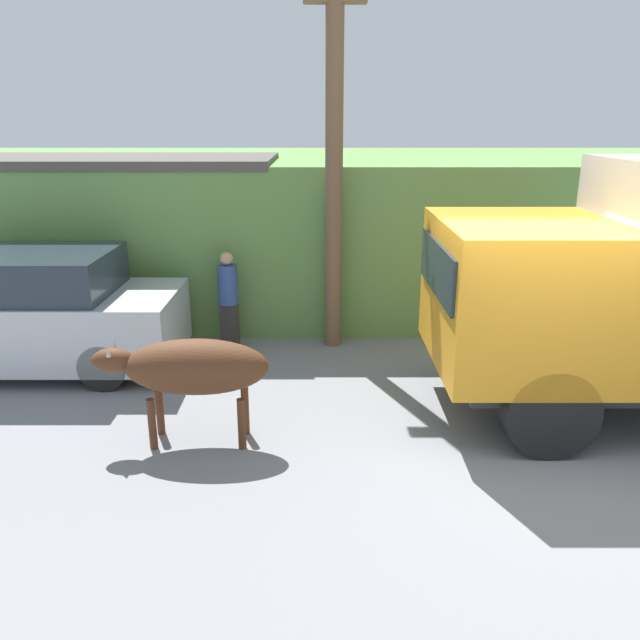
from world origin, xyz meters
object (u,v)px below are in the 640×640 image
at_px(brown_cow, 192,368).
at_px(utility_pole, 333,156).
at_px(pedestrian_on_hill, 228,296).
at_px(parked_suv, 23,314).

bearing_deg(brown_cow, utility_pole, 51.90).
bearing_deg(pedestrian_on_hill, utility_pole, -155.59).
bearing_deg(parked_suv, brown_cow, -37.78).
bearing_deg(pedestrian_on_hill, brown_cow, 111.63).
bearing_deg(utility_pole, pedestrian_on_hill, -176.50).
relative_size(brown_cow, pedestrian_on_hill, 1.26).
relative_size(parked_suv, pedestrian_on_hill, 2.88).
relative_size(brown_cow, utility_pole, 0.34).
height_order(parked_suv, utility_pole, utility_pole).
bearing_deg(brown_cow, parked_suv, 131.06).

